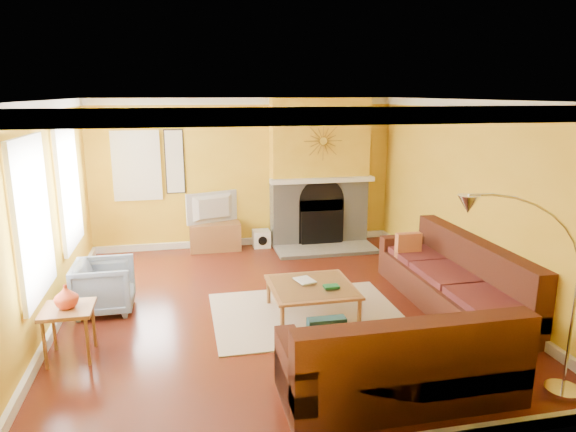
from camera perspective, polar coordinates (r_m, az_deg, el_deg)
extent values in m
cube|color=maroon|center=(6.96, -1.37, -10.16)|extent=(5.50, 6.00, 0.02)
cube|color=white|center=(6.37, -1.51, 12.84)|extent=(5.50, 6.00, 0.02)
cube|color=yellow|center=(9.46, -4.79, 4.76)|extent=(5.50, 0.02, 2.70)
cube|color=yellow|center=(3.74, 7.14, -9.18)|extent=(5.50, 0.02, 2.70)
cube|color=yellow|center=(6.63, -25.61, -0.35)|extent=(0.02, 6.00, 2.70)
cube|color=yellow|center=(7.53, 19.69, 1.74)|extent=(0.02, 6.00, 2.70)
cube|color=white|center=(7.83, -23.30, 2.97)|extent=(0.06, 1.22, 1.72)
cube|color=white|center=(6.02, -26.67, -0.29)|extent=(0.06, 1.22, 1.72)
cube|color=white|center=(9.34, -16.47, 5.38)|extent=(0.82, 0.06, 1.22)
cube|color=white|center=(9.31, -12.48, 5.90)|extent=(0.34, 0.04, 1.14)
cube|color=white|center=(9.30, 3.87, 4.01)|extent=(1.92, 0.22, 0.08)
cube|color=gray|center=(9.30, 4.27, -3.74)|extent=(1.80, 0.70, 0.06)
cube|color=beige|center=(6.75, 2.08, -10.77)|extent=(2.40, 1.80, 0.02)
cube|color=#9B6538|center=(9.38, -8.10, -2.29)|extent=(0.90, 0.41, 0.50)
imported|color=black|center=(9.25, -8.20, 0.87)|extent=(0.96, 0.45, 0.56)
cube|color=white|center=(9.53, -2.98, -2.51)|extent=(0.31, 0.31, 0.31)
imported|color=gray|center=(7.13, -19.74, -7.38)|extent=(0.75, 0.72, 0.68)
imported|color=#CC4121|center=(5.94, -23.43, -8.20)|extent=(0.25, 0.25, 0.26)
imported|color=white|center=(6.62, 1.08, -7.33)|extent=(0.28, 0.33, 0.03)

